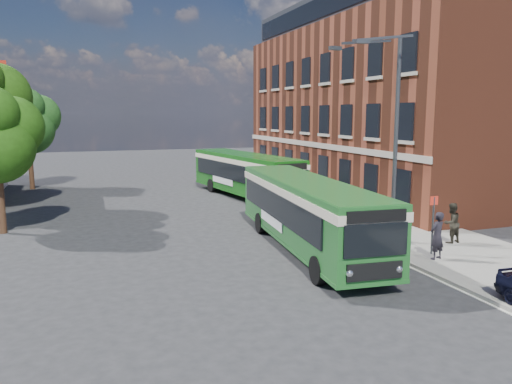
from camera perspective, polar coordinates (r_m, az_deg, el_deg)
name	(u,v)px	position (r m, az deg, el deg)	size (l,w,h in m)	color
ground	(267,244)	(22.59, 1.25, -5.94)	(120.00, 120.00, 0.00)	#252528
pavement	(325,203)	(32.51, 7.86, -1.26)	(6.00, 48.00, 0.15)	gray
kerb_line	(281,207)	(31.27, 2.87, -1.72)	(0.12, 48.00, 0.01)	beige
brick_office	(386,97)	(39.03, 14.66, 10.41)	(12.10, 26.00, 14.20)	brown
street_lamp	(389,137)	(22.31, 14.93, 6.04)	(2.96, 2.38, 9.00)	#3D4043
bus_stop_sign	(433,221)	(21.42, 19.57, -3.15)	(0.35, 0.08, 2.52)	#3D4043
bus_front	(307,208)	(21.41, 5.82, -1.79)	(3.60, 12.58, 3.02)	#206024
bus_rear	(245,171)	(34.63, -1.23, 2.40)	(4.51, 12.30, 3.02)	#125211
pedestrian_a	(437,236)	(20.78, 19.99, -4.71)	(0.69, 0.45, 1.89)	black
pedestrian_b	(451,223)	(23.60, 21.42, -3.32)	(0.87, 0.68, 1.78)	black
tree_right	(29,121)	(41.89, -24.56, 7.37)	(4.55, 4.33, 7.68)	#382214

